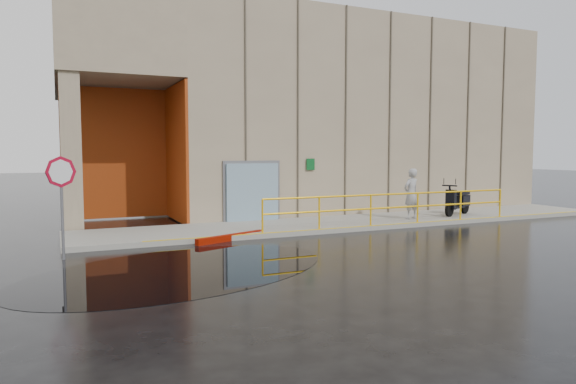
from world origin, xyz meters
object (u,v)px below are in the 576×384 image
stop_sign (61,184)px  person (411,194)px  red_curb (231,237)px  scooter (458,194)px

stop_sign → person: bearing=5.0°
stop_sign → red_curb: stop_sign is taller
person → scooter: 2.35m
person → stop_sign: bearing=-3.4°
scooter → red_curb: size_ratio=0.78×
stop_sign → red_curb: (4.44, 0.92, -1.71)m
person → scooter: bearing=172.1°
person → stop_sign: size_ratio=0.74×
scooter → stop_sign: size_ratio=0.77×
person → scooter: person is taller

